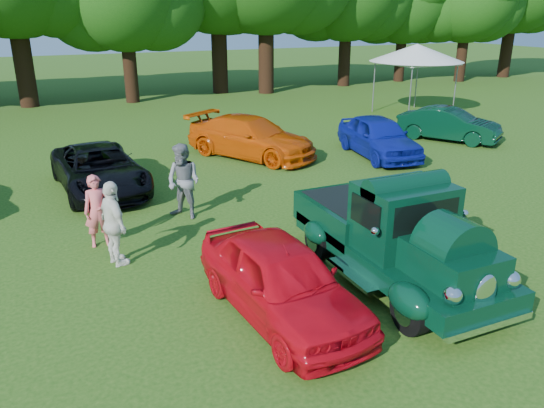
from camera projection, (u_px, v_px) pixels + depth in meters
name	position (u px, v px, depth m)	size (l,w,h in m)	color
ground	(369.00, 287.00, 9.98)	(120.00, 120.00, 0.00)	#1F4A11
hero_pickup	(394.00, 237.00, 10.05)	(2.34, 5.03, 1.96)	black
red_convertible	(281.00, 279.00, 8.84)	(1.59, 3.94, 1.34)	red
back_car_black	(99.00, 169.00, 15.04)	(2.14, 4.63, 1.29)	black
back_car_orange	(251.00, 137.00, 18.55)	(1.98, 4.86, 1.41)	#CC4807
back_car_blue	(379.00, 137.00, 18.63)	(1.67, 4.16, 1.42)	#0D1892
back_car_green	(449.00, 124.00, 20.92)	(1.36, 3.90, 1.29)	black
spectator_pink	(98.00, 211.00, 11.47)	(0.59, 0.39, 1.61)	#EE6268
spectator_grey	(184.00, 182.00, 12.98)	(0.91, 0.71, 1.88)	slate
spectator_white	(114.00, 224.00, 10.56)	(1.04, 0.43, 1.77)	white
canopy_tent	(417.00, 53.00, 25.51)	(4.66, 4.66, 3.37)	silver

